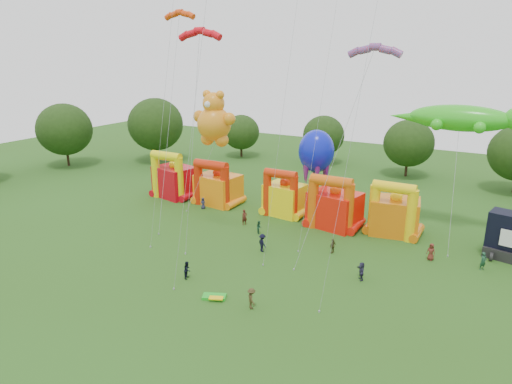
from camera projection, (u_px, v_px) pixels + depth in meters
The scene contains 23 objects.
ground at pixel (159, 320), 36.16m from camera, with size 160.00×160.00×0.00m, color #2A5016.
tree_ring at pixel (148, 241), 35.34m from camera, with size 120.63×122.70×12.07m.
bouncy_castle_0 at pixel (173, 179), 66.01m from camera, with size 6.22×5.39×6.92m.
bouncy_castle_1 at pixel (217, 187), 63.00m from camera, with size 6.08×5.12×6.43m.
bouncy_castle_2 at pixel (284, 197), 58.70m from camera, with size 5.19×4.36×6.27m.
bouncy_castle_3 at pixel (334, 207), 54.57m from camera, with size 6.33×5.44×6.68m.
bouncy_castle_4 at pixel (394, 214), 52.42m from camera, with size 5.96×5.09×6.55m.
teddy_bear_kite at pixel (210, 138), 61.03m from camera, with size 6.46×7.66×15.58m.
gecko_kite at pixel (457, 154), 50.00m from camera, with size 14.41×10.80×14.84m.
octopus_kite at pixel (316, 165), 58.57m from camera, with size 4.60×7.27×10.91m.
parafoil_kites at pixel (247, 140), 47.83m from camera, with size 28.85×12.15×25.78m.
diamond_kites at pixel (262, 85), 41.36m from camera, with size 23.35×19.37×39.83m.
folded_kite_bundle at pixel (214, 297), 39.23m from camera, with size 2.23×1.71×0.31m.
spectator_0 at pixel (203, 203), 61.34m from camera, with size 0.77×0.50×1.57m, color #26263F.
spectator_1 at pixel (245, 217), 55.65m from camera, with size 0.71×0.46×1.94m, color #4C1E15.
spectator_2 at pixel (259, 227), 53.11m from camera, with size 0.74×0.58×1.52m, color #1B452C.
spectator_3 at pixel (262, 243), 48.15m from camera, with size 1.28×0.73×1.97m, color black.
spectator_4 at pixel (333, 246), 47.83m from camera, with size 0.95×0.40×1.62m, color #49401D.
spectator_5 at pixel (361, 271), 42.22m from camera, with size 1.63×0.52×1.76m, color #28253F.
spectator_6 at pixel (431, 252), 46.21m from camera, with size 0.88×0.57×1.80m, color maroon.
spectator_7 at pixel (483, 261), 44.15m from camera, with size 0.66×0.44×1.82m, color #1C462E.
spectator_8 at pixel (187, 270), 42.55m from camera, with size 0.82×0.64×1.68m, color black.
spectator_9 at pixel (252, 299), 37.46m from camera, with size 1.18×0.68×1.83m, color #3C3018.
Camera 1 is at (22.09, -23.79, 20.38)m, focal length 32.00 mm.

